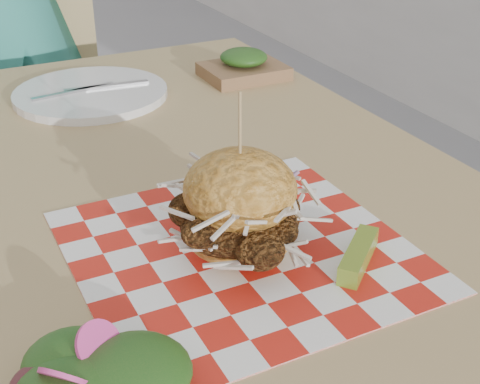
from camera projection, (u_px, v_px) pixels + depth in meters
The scene contains 8 objects.
patio_table at pixel (168, 231), 0.94m from camera, with size 0.80×1.20×0.75m.
patio_chair at pixel (38, 88), 1.82m from camera, with size 0.49×0.50×0.95m.
paper_liner at pixel (240, 250), 0.75m from camera, with size 0.36×0.36×0.00m, color red.
sandwich at pixel (240, 209), 0.72m from camera, with size 0.16×0.16×0.19m.
pickle_spear at pixel (358, 255), 0.72m from camera, with size 0.10×0.02×0.02m, color olive.
side_salad at pixel (91, 384), 0.55m from camera, with size 0.13×0.14×0.05m.
place_setting at pixel (91, 93), 1.18m from camera, with size 0.27×0.27×0.02m.
kraft_tray at pixel (244, 66), 1.27m from camera, with size 0.15×0.12×0.06m.
Camera 1 is at (-0.09, -0.84, 1.16)m, focal length 50.00 mm.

